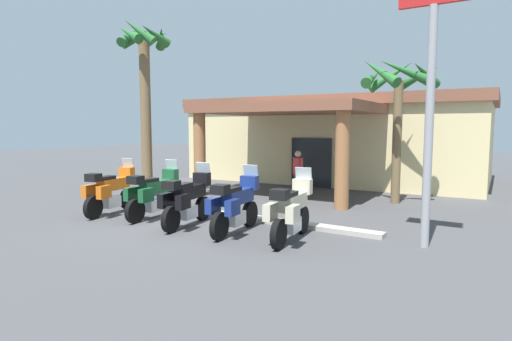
{
  "coord_description": "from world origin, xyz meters",
  "views": [
    {
      "loc": [
        7.8,
        -8.65,
        2.59
      ],
      "look_at": [
        0.56,
        2.73,
        1.2
      ],
      "focal_mm": 30.09,
      "sensor_mm": 36.0,
      "label": 1
    }
  ],
  "objects_px": {
    "motorcycle_black": "(187,200)",
    "pedestrian": "(298,171)",
    "motel_building": "(337,138)",
    "motorcycle_cream": "(291,211)",
    "motorcycle_green": "(153,194)",
    "palm_tree_near_portico": "(398,90)",
    "palm_tree_roadside": "(145,72)",
    "roadside_sign": "(432,50)",
    "motorcycle_blue": "(235,205)",
    "motorcycle_orange": "(110,191)"
  },
  "relations": [
    {
      "from": "motel_building",
      "to": "motorcycle_orange",
      "type": "distance_m",
      "value": 12.02
    },
    {
      "from": "palm_tree_near_portico",
      "to": "roadside_sign",
      "type": "xyz_separation_m",
      "value": [
        1.95,
        -5.04,
        0.36
      ]
    },
    {
      "from": "motorcycle_green",
      "to": "palm_tree_near_portico",
      "type": "height_order",
      "value": "palm_tree_near_portico"
    },
    {
      "from": "motorcycle_black",
      "to": "roadside_sign",
      "type": "relative_size",
      "value": 0.36
    },
    {
      "from": "motorcycle_black",
      "to": "roadside_sign",
      "type": "bearing_deg",
      "value": -86.89
    },
    {
      "from": "motorcycle_cream",
      "to": "palm_tree_roadside",
      "type": "height_order",
      "value": "palm_tree_roadside"
    },
    {
      "from": "motorcycle_blue",
      "to": "pedestrian",
      "type": "relative_size",
      "value": 1.28
    },
    {
      "from": "motel_building",
      "to": "motorcycle_black",
      "type": "relative_size",
      "value": 6.38
    },
    {
      "from": "motel_building",
      "to": "motorcycle_cream",
      "type": "xyz_separation_m",
      "value": [
        3.5,
        -11.51,
        -1.31
      ]
    },
    {
      "from": "motel_building",
      "to": "roadside_sign",
      "type": "relative_size",
      "value": 2.28
    },
    {
      "from": "motorcycle_cream",
      "to": "motorcycle_black",
      "type": "bearing_deg",
      "value": 85.49
    },
    {
      "from": "motorcycle_cream",
      "to": "pedestrian",
      "type": "bearing_deg",
      "value": 17.78
    },
    {
      "from": "motorcycle_black",
      "to": "roadside_sign",
      "type": "xyz_separation_m",
      "value": [
        5.61,
        1.28,
        3.46
      ]
    },
    {
      "from": "motorcycle_black",
      "to": "roadside_sign",
      "type": "distance_m",
      "value": 6.72
    },
    {
      "from": "palm_tree_roadside",
      "to": "motorcycle_cream",
      "type": "bearing_deg",
      "value": -19.79
    },
    {
      "from": "motel_building",
      "to": "roadside_sign",
      "type": "distance_m",
      "value": 12.27
    },
    {
      "from": "motel_building",
      "to": "motorcycle_blue",
      "type": "distance_m",
      "value": 11.85
    },
    {
      "from": "palm_tree_near_portico",
      "to": "roadside_sign",
      "type": "bearing_deg",
      "value": -68.88
    },
    {
      "from": "motorcycle_cream",
      "to": "palm_tree_roadside",
      "type": "distance_m",
      "value": 8.74
    },
    {
      "from": "motorcycle_green",
      "to": "palm_tree_roadside",
      "type": "height_order",
      "value": "palm_tree_roadside"
    },
    {
      "from": "motorcycle_orange",
      "to": "palm_tree_near_portico",
      "type": "bearing_deg",
      "value": -58.31
    },
    {
      "from": "motorcycle_black",
      "to": "pedestrian",
      "type": "bearing_deg",
      "value": -14.2
    },
    {
      "from": "roadside_sign",
      "to": "palm_tree_roadside",
      "type": "bearing_deg",
      "value": 171.24
    },
    {
      "from": "motorcycle_cream",
      "to": "motorcycle_orange",
      "type": "bearing_deg",
      "value": 84.22
    },
    {
      "from": "palm_tree_near_portico",
      "to": "motorcycle_black",
      "type": "bearing_deg",
      "value": -120.12
    },
    {
      "from": "palm_tree_roadside",
      "to": "roadside_sign",
      "type": "relative_size",
      "value": 1.03
    },
    {
      "from": "palm_tree_roadside",
      "to": "motorcycle_blue",
      "type": "bearing_deg",
      "value": -24.98
    },
    {
      "from": "motorcycle_cream",
      "to": "palm_tree_near_portico",
      "type": "height_order",
      "value": "palm_tree_near_portico"
    },
    {
      "from": "motorcycle_orange",
      "to": "palm_tree_roadside",
      "type": "distance_m",
      "value": 5.0
    },
    {
      "from": "motorcycle_blue",
      "to": "palm_tree_roadside",
      "type": "height_order",
      "value": "palm_tree_roadside"
    },
    {
      "from": "motorcycle_orange",
      "to": "motorcycle_cream",
      "type": "bearing_deg",
      "value": -100.24
    },
    {
      "from": "motel_building",
      "to": "motorcycle_orange",
      "type": "bearing_deg",
      "value": -104.13
    },
    {
      "from": "motorcycle_black",
      "to": "palm_tree_near_portico",
      "type": "relative_size",
      "value": 0.44
    },
    {
      "from": "motorcycle_green",
      "to": "motorcycle_blue",
      "type": "bearing_deg",
      "value": -99.13
    },
    {
      "from": "motorcycle_blue",
      "to": "roadside_sign",
      "type": "height_order",
      "value": "roadside_sign"
    },
    {
      "from": "motorcycle_blue",
      "to": "motorcycle_orange",
      "type": "bearing_deg",
      "value": 84.61
    },
    {
      "from": "motorcycle_black",
      "to": "palm_tree_roadside",
      "type": "relative_size",
      "value": 0.35
    },
    {
      "from": "motorcycle_blue",
      "to": "pedestrian",
      "type": "height_order",
      "value": "pedestrian"
    },
    {
      "from": "pedestrian",
      "to": "roadside_sign",
      "type": "relative_size",
      "value": 0.28
    },
    {
      "from": "motel_building",
      "to": "motorcycle_cream",
      "type": "bearing_deg",
      "value": -75.58
    },
    {
      "from": "motorcycle_cream",
      "to": "motorcycle_blue",
      "type": "bearing_deg",
      "value": 86.04
    },
    {
      "from": "motorcycle_green",
      "to": "motorcycle_cream",
      "type": "xyz_separation_m",
      "value": [
        4.43,
        -0.09,
        0.0
      ]
    },
    {
      "from": "motorcycle_black",
      "to": "palm_tree_roadside",
      "type": "height_order",
      "value": "palm_tree_roadside"
    },
    {
      "from": "pedestrian",
      "to": "motorcycle_cream",
      "type": "bearing_deg",
      "value": 49.64
    },
    {
      "from": "motorcycle_orange",
      "to": "motorcycle_black",
      "type": "bearing_deg",
      "value": -101.51
    },
    {
      "from": "motorcycle_black",
      "to": "motel_building",
      "type": "bearing_deg",
      "value": -7.0
    },
    {
      "from": "motel_building",
      "to": "palm_tree_near_portico",
      "type": "bearing_deg",
      "value": -54.3
    },
    {
      "from": "motorcycle_cream",
      "to": "palm_tree_roadside",
      "type": "xyz_separation_m",
      "value": [
        -7.4,
        2.66,
        3.83
      ]
    },
    {
      "from": "roadside_sign",
      "to": "motel_building",
      "type": "bearing_deg",
      "value": 120.66
    },
    {
      "from": "motel_building",
      "to": "motorcycle_blue",
      "type": "xyz_separation_m",
      "value": [
        2.03,
        -11.6,
        -1.31
      ]
    }
  ]
}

